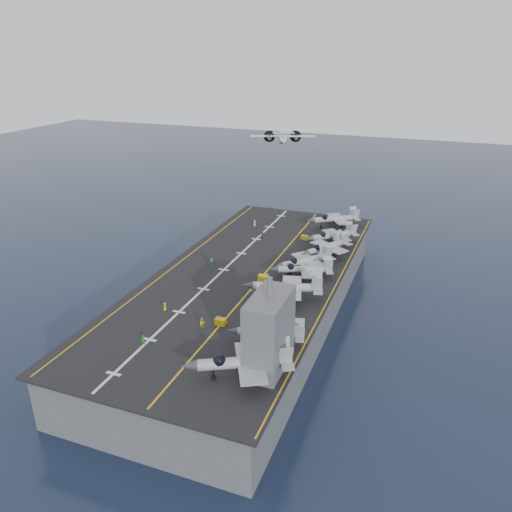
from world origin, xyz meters
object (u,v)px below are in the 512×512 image
(tow_cart_a, at_px, (221,322))
(transport_plane, at_px, (283,140))
(island_superstructure, at_px, (269,324))
(fighter_jet_0, at_px, (244,361))

(tow_cart_a, bearing_deg, transport_plane, 100.59)
(island_superstructure, bearing_deg, tow_cart_a, 144.11)
(fighter_jet_0, height_order, tow_cart_a, fighter_jet_0)
(island_superstructure, height_order, fighter_jet_0, island_superstructure)
(island_superstructure, relative_size, tow_cart_a, 7.59)
(island_superstructure, bearing_deg, fighter_jet_0, -122.34)
(island_superstructure, distance_m, tow_cart_a, 16.35)
(transport_plane, bearing_deg, fighter_jet_0, -75.15)
(tow_cart_a, distance_m, transport_plane, 83.20)
(tow_cart_a, xyz_separation_m, transport_plane, (-14.94, 79.91, 17.67))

